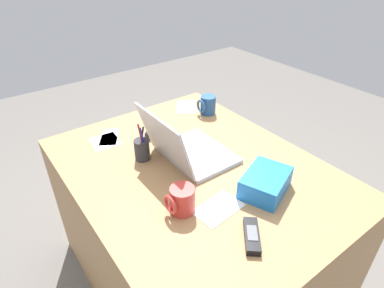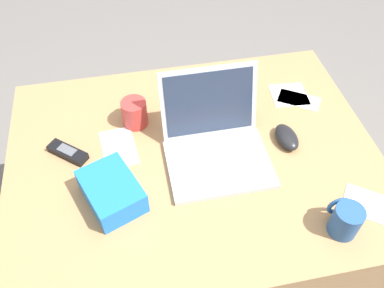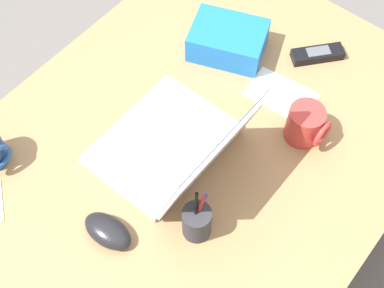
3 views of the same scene
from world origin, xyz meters
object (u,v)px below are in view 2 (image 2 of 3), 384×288
(coffee_mug_tall, at_px, (345,220))
(pen_holder, at_px, (238,107))
(coffee_mug_white, at_px, (134,112))
(cordless_phone, at_px, (68,152))
(laptop, at_px, (216,144))
(snack_bag, at_px, (112,191))
(computer_mouse, at_px, (286,136))

(coffee_mug_tall, distance_m, pen_holder, 0.51)
(coffee_mug_white, bearing_deg, pen_holder, -7.17)
(cordless_phone, bearing_deg, coffee_mug_white, 24.61)
(laptop, relative_size, snack_bag, 1.68)
(laptop, xyz_separation_m, cordless_phone, (-0.46, 0.09, -0.04))
(computer_mouse, xyz_separation_m, cordless_phone, (-0.70, 0.08, -0.01))
(computer_mouse, distance_m, pen_holder, 0.19)
(computer_mouse, height_order, snack_bag, snack_bag)
(coffee_mug_white, relative_size, pen_holder, 0.56)
(laptop, relative_size, coffee_mug_tall, 3.29)
(coffee_mug_tall, height_order, pen_holder, pen_holder)
(laptop, bearing_deg, cordless_phone, 169.32)
(coffee_mug_white, relative_size, cordless_phone, 0.73)
(computer_mouse, distance_m, coffee_mug_tall, 0.34)
(pen_holder, height_order, snack_bag, pen_holder)
(computer_mouse, bearing_deg, coffee_mug_tall, -88.06)
(coffee_mug_tall, bearing_deg, cordless_phone, 150.54)
(laptop, xyz_separation_m, pen_holder, (0.11, 0.15, -0.00))
(cordless_phone, distance_m, snack_bag, 0.24)
(laptop, distance_m, computer_mouse, 0.24)
(computer_mouse, relative_size, coffee_mug_tall, 1.20)
(computer_mouse, distance_m, snack_bag, 0.59)
(coffee_mug_white, relative_size, coffee_mug_tall, 1.00)
(coffee_mug_tall, xyz_separation_m, pen_holder, (-0.16, 0.48, -0.00))
(pen_holder, distance_m, snack_bag, 0.51)
(coffee_mug_tall, relative_size, pen_holder, 0.56)
(cordless_phone, height_order, snack_bag, snack_bag)
(cordless_phone, bearing_deg, snack_bag, -56.53)
(pen_holder, bearing_deg, computer_mouse, -46.87)
(coffee_mug_white, distance_m, coffee_mug_tall, 0.73)
(coffee_mug_tall, bearing_deg, laptop, 130.04)
(laptop, distance_m, snack_bag, 0.35)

